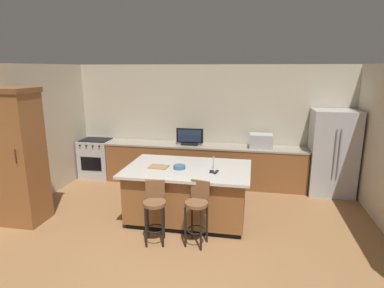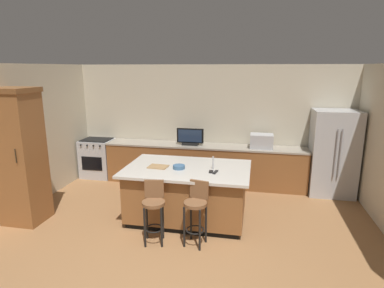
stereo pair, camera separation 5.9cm
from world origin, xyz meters
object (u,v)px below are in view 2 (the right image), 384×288
range_oven (98,158)px  bar_stool_right (196,208)px  microwave (262,141)px  cell_phone (211,172)px  bar_stool_left (154,207)px  tv_monitor (190,137)px  cutting_board (158,167)px  kitchen_island (187,193)px  fruit_bowl (179,167)px  tv_remote (215,172)px  cabinet_tower (20,155)px  refrigerator (333,153)px

range_oven → bar_stool_right: 3.87m
microwave → cell_phone: size_ratio=3.20×
range_oven → bar_stool_left: 3.47m
range_oven → bar_stool_right: (2.90, -2.56, 0.12)m
tv_monitor → bar_stool_right: tv_monitor is taller
cell_phone → cutting_board: (-0.92, 0.07, 0.01)m
range_oven → bar_stool_right: bearing=-41.5°
kitchen_island → range_oven: 3.14m
fruit_bowl → bar_stool_right: bearing=-58.4°
kitchen_island → tv_remote: (0.50, -0.18, 0.47)m
range_oven → fruit_bowl: bearing=-37.1°
fruit_bowl → kitchen_island: bearing=36.8°
fruit_bowl → tv_remote: bearing=-8.1°
bar_stool_right → range_oven: bearing=150.7°
fruit_bowl → cabinet_tower: bearing=-168.5°
cell_phone → tv_remote: bearing=-25.3°
cabinet_tower → kitchen_island: bearing=12.9°
cell_phone → cutting_board: bearing=171.0°
kitchen_island → bar_stool_left: 0.92m
bar_stool_right → cutting_board: 1.12m
cabinet_tower → cell_phone: 3.18m
cutting_board → refrigerator: bearing=29.5°
tv_monitor → fruit_bowl: bearing=-84.2°
refrigerator → bar_stool_right: 3.46m
fruit_bowl → cutting_board: 0.37m
kitchen_island → bar_stool_left: size_ratio=2.22×
refrigerator → tv_remote: (-2.18, -1.90, 0.06)m
kitchen_island → cutting_board: 0.68m
kitchen_island → range_oven: size_ratio=2.28×
kitchen_island → cell_phone: (0.43, -0.15, 0.46)m
tv_remote → cell_phone: bearing=170.4°
microwave → cell_phone: microwave is taller
cabinet_tower → bar_stool_right: size_ratio=2.37×
refrigerator → tv_remote: bearing=-139.0°
cabinet_tower → microwave: 4.61m
microwave → fruit_bowl: bearing=-126.2°
refrigerator → range_oven: bearing=179.4°
range_oven → kitchen_island: bearing=-34.3°
cabinet_tower → tv_remote: 3.24m
tv_monitor → cutting_board: (-0.18, -1.80, -0.13)m
bar_stool_right → tv_remote: 0.74m
cell_phone → kitchen_island: bearing=155.7°
bar_stool_left → cell_phone: bearing=31.0°
cabinet_tower → bar_stool_left: (2.38, -0.23, -0.62)m
range_oven → cabinet_tower: bearing=-92.7°
range_oven → tv_monitor: bearing=-1.3°
refrigerator → tv_remote: 2.89m
refrigerator → bar_stool_right: (-2.38, -2.50, -0.30)m
refrigerator → cabinet_tower: cabinet_tower is taller
kitchen_island → bar_stool_left: bar_stool_left is taller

